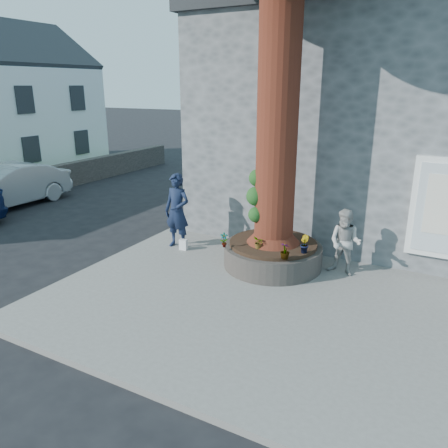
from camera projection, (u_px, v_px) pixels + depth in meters
The scene contains 14 objects.
ground at pixel (200, 297), 9.12m from camera, with size 120.00×120.00×0.00m, color black.
pavement at pixel (285, 291), 9.26m from camera, with size 9.00×8.00×0.12m, color slate.
yellow_line at pixel (120, 255), 11.34m from camera, with size 0.10×30.00×0.01m, color yellow.
stone_shop at pixel (395, 122), 13.06m from camera, with size 10.30×8.30×6.30m.
planter at pixel (273, 254), 10.31m from camera, with size 2.30×2.30×0.60m.
cottage_far at pixel (4, 94), 22.15m from camera, with size 7.30×7.40×8.75m.
man at pixel (177, 211), 11.33m from camera, with size 0.72×0.47×1.97m, color #131D36.
woman at pixel (345, 242), 9.73m from camera, with size 0.73×0.57×1.51m, color #ABA8A4.
shopping_bag at pixel (183, 245), 11.36m from camera, with size 0.20×0.12×0.28m, color white.
car_silver at pixel (7, 186), 15.66m from camera, with size 1.59×4.57×1.51m, color #9A9EA1.
plant_a at pixel (224, 240), 9.84m from camera, with size 0.18×0.12×0.34m, color gray.
plant_b at pixel (304, 244), 9.51m from camera, with size 0.22×0.21×0.40m, color gray.
plant_c at pixel (285, 251), 9.17m from camera, with size 0.20×0.20×0.36m, color gray.
plant_d at pixel (259, 243), 9.75m from camera, with size 0.26×0.23×0.28m, color gray.
Camera 1 is at (4.36, -7.00, 4.23)m, focal length 35.00 mm.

